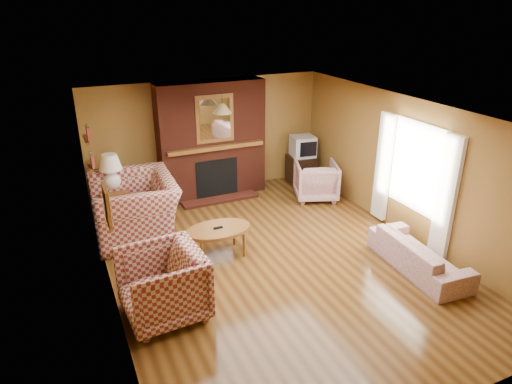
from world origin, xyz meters
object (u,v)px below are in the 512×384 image
coffee_table (218,231)px  side_table (116,206)px  tv_stand (302,169)px  crt_tv (303,146)px  fireplace (212,141)px  table_lamp (111,170)px  plaid_loveseat (134,207)px  floral_sofa (419,254)px  plaid_armchair (163,285)px  floral_armchair (316,180)px

coffee_table → side_table: size_ratio=1.60×
tv_stand → crt_tv: 0.55m
fireplace → table_lamp: (-2.10, -0.53, -0.14)m
fireplace → plaid_loveseat: size_ratio=1.50×
floral_sofa → table_lamp: size_ratio=2.63×
coffee_table → tv_stand: tv_stand is taller
floral_sofa → tv_stand: (0.15, 3.91, 0.06)m
fireplace → side_table: fireplace is taller
fireplace → tv_stand: 2.23m
floral_sofa → tv_stand: tv_stand is taller
floral_sofa → plaid_loveseat: bearing=55.5°
fireplace → coffee_table: 2.65m
fireplace → coffee_table: size_ratio=2.23×
tv_stand → plaid_armchair: bearing=-138.7°
fireplace → plaid_loveseat: fireplace is taller
coffee_table → table_lamp: bearing=125.1°
floral_armchair → crt_tv: bearing=-80.0°
fireplace → tv_stand: fireplace is taller
floral_sofa → fireplace: bearing=28.7°
floral_armchair → side_table: 4.02m
coffee_table → table_lamp: (-1.33, 1.89, 0.61)m
floral_armchair → crt_tv: 1.01m
plaid_loveseat → side_table: size_ratio=2.38×
plaid_loveseat → floral_armchair: (3.73, 0.07, -0.13)m
floral_armchair → table_lamp: size_ratio=1.29×
coffee_table → crt_tv: size_ratio=1.93×
plaid_armchair → tv_stand: size_ratio=1.62×
coffee_table → tv_stand: (2.82, 2.24, -0.11)m
floral_sofa → floral_armchair: (-0.02, 3.03, 0.13)m
floral_sofa → crt_tv: (0.15, 3.90, 0.61)m
plaid_loveseat → tv_stand: plaid_loveseat is taller
plaid_armchair → floral_armchair: (3.83, 2.53, -0.08)m
fireplace → floral_sofa: 4.61m
coffee_table → crt_tv: bearing=38.5°
plaid_armchair → tv_stand: plaid_armchair is taller
plaid_loveseat → side_table: 0.68m
fireplace → table_lamp: fireplace is taller
coffee_table → side_table: 2.32m
tv_stand → crt_tv: crt_tv is taller
plaid_loveseat → floral_sofa: 4.78m
fireplace → side_table: bearing=-165.7°
plaid_loveseat → floral_sofa: plaid_loveseat is taller
table_lamp → crt_tv: bearing=4.7°
plaid_armchair → table_lamp: (-0.15, 3.06, 0.57)m
plaid_loveseat → coffee_table: plaid_loveseat is taller
floral_armchair → floral_sofa: bearing=111.1°
floral_sofa → side_table: 5.35m
floral_sofa → floral_armchair: 3.03m
plaid_loveseat → plaid_armchair: bearing=-0.1°
floral_armchair → plaid_armchair: bearing=54.2°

